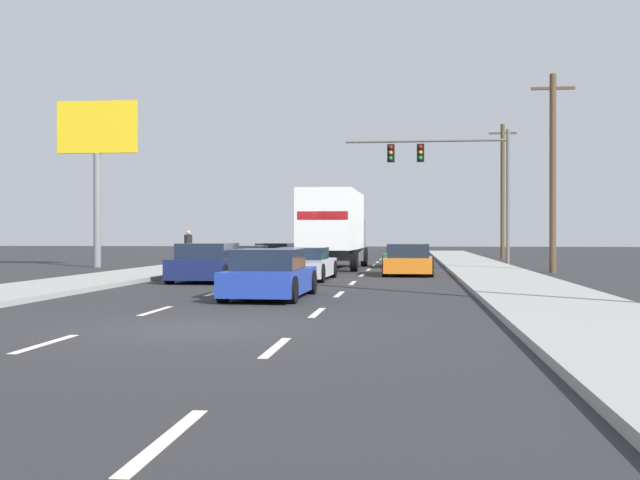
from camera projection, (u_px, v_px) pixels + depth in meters
The scene contains 17 objects.
ground_plane at pixel (336, 268), 38.17m from camera, with size 140.00×140.00×0.00m, color #2B2B2D.
sidewalk_right at pixel (489, 272), 32.43m from camera, with size 3.20×80.00×0.14m, color #9E9E99.
sidewalk_left at pixel (168, 270), 33.99m from camera, with size 3.20×80.00×0.14m, color #9E9E99.
lane_markings at pixel (332, 269), 36.09m from camera, with size 3.54×62.00×0.01m.
car_black at pixel (275, 255), 39.66m from camera, with size 2.01×4.15×1.17m.
car_tan at pixel (244, 260), 33.61m from camera, with size 2.10×4.53×1.13m.
car_navy at pixel (210, 264), 27.00m from camera, with size 2.00×4.68×1.31m.
box_truck at pixel (334, 225), 36.24m from camera, with size 2.66×8.76×3.55m.
car_silver at pixel (303, 265), 27.73m from camera, with size 2.05×4.35×1.15m.
car_blue at pixel (270, 276), 19.67m from camera, with size 1.95×4.14×1.24m.
car_green at pixel (404, 256), 39.08m from camera, with size 2.07×4.49×1.13m.
car_orange at pixel (409, 261), 31.05m from camera, with size 1.99×4.10×1.24m.
traffic_signal_mast at pixel (441, 164), 42.77m from camera, with size 8.89×0.69×7.30m.
utility_pole_mid at pixel (553, 170), 32.96m from camera, with size 1.80×0.28×8.35m.
utility_pole_far at pixel (503, 190), 51.76m from camera, with size 1.80×0.28×8.90m.
roadside_billboard at pixel (97, 149), 38.42m from camera, with size 4.03×0.36×8.15m.
pedestrian_near_corner at pixel (188, 248), 37.45m from camera, with size 0.38×0.38×1.67m.
Camera 1 is at (3.58, -13.00, 1.59)m, focal length 44.11 mm.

